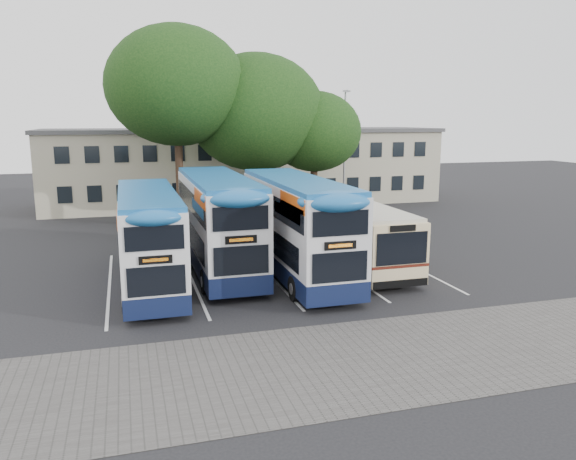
# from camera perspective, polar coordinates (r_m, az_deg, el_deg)

# --- Properties ---
(ground) EXTENTS (120.00, 120.00, 0.00)m
(ground) POSITION_cam_1_polar(r_m,az_deg,el_deg) (22.80, 10.35, -6.87)
(ground) COLOR black
(ground) RESTS_ON ground
(paving_strip) EXTENTS (40.00, 6.00, 0.01)m
(paving_strip) POSITION_cam_1_polar(r_m,az_deg,el_deg) (17.78, 11.79, -12.24)
(paving_strip) COLOR #595654
(paving_strip) RESTS_ON ground
(bay_lines) EXTENTS (14.12, 11.00, 0.01)m
(bay_lines) POSITION_cam_1_polar(r_m,az_deg,el_deg) (26.03, -2.07, -4.38)
(bay_lines) COLOR silver
(bay_lines) RESTS_ON ground
(depot_building) EXTENTS (32.40, 8.40, 6.20)m
(depot_building) POSITION_cam_1_polar(r_m,az_deg,el_deg) (47.49, -4.27, 6.58)
(depot_building) COLOR #BBB596
(depot_building) RESTS_ON ground
(lamp_post) EXTENTS (0.25, 1.05, 9.06)m
(lamp_post) POSITION_cam_1_polar(r_m,az_deg,el_deg) (42.41, 5.77, 8.60)
(lamp_post) COLOR gray
(lamp_post) RESTS_ON ground
(tree_left) EXTENTS (8.77, 8.77, 12.75)m
(tree_left) POSITION_cam_1_polar(r_m,az_deg,el_deg) (36.74, -11.28, 14.16)
(tree_left) COLOR black
(tree_left) RESTS_ON ground
(tree_mid) EXTENTS (9.20, 9.20, 11.33)m
(tree_mid) POSITION_cam_1_polar(r_m,az_deg,el_deg) (38.57, -3.28, 11.83)
(tree_mid) COLOR black
(tree_mid) RESTS_ON ground
(tree_right) EXTENTS (6.45, 6.45, 8.88)m
(tree_right) POSITION_cam_1_polar(r_m,az_deg,el_deg) (39.15, 2.70, 9.94)
(tree_right) COLOR black
(tree_right) RESTS_ON ground
(bus_dd_left) EXTENTS (2.38, 9.80, 4.08)m
(bus_dd_left) POSITION_cam_1_polar(r_m,az_deg,el_deg) (24.21, -13.95, -0.44)
(bus_dd_left) COLOR #111A3E
(bus_dd_left) RESTS_ON ground
(bus_dd_mid) EXTENTS (2.58, 10.63, 4.43)m
(bus_dd_mid) POSITION_cam_1_polar(r_m,az_deg,el_deg) (26.27, -7.14, 1.14)
(bus_dd_mid) COLOR #111A3E
(bus_dd_mid) RESTS_ON ground
(bus_dd_right) EXTENTS (2.57, 10.62, 4.43)m
(bus_dd_right) POSITION_cam_1_polar(r_m,az_deg,el_deg) (25.12, 0.85, 0.75)
(bus_dd_right) COLOR #111A3E
(bus_dd_right) RESTS_ON ground
(bus_single) EXTENTS (2.58, 10.15, 3.03)m
(bus_single) POSITION_cam_1_polar(r_m,az_deg,el_deg) (27.49, 6.51, 0.06)
(bus_single) COLOR beige
(bus_single) RESTS_ON ground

